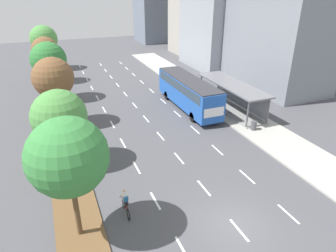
% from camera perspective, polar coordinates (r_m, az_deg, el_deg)
% --- Properties ---
extents(ground_plane, '(140.00, 140.00, 0.00)m').
position_cam_1_polar(ground_plane, '(18.46, 12.59, -17.91)').
color(ground_plane, '#4C4C51').
extents(median_strip, '(2.60, 52.00, 0.12)m').
position_cam_1_polar(median_strip, '(33.07, -20.17, 1.70)').
color(median_strip, brown).
rests_on(median_strip, ground).
extents(sidewalk_right, '(4.50, 52.00, 0.15)m').
position_cam_1_polar(sidewalk_right, '(37.51, 7.48, 5.86)').
color(sidewalk_right, '#ADAAA3').
rests_on(sidewalk_right, ground).
extents(lane_divider_left, '(0.14, 47.41, 0.01)m').
position_cam_1_polar(lane_divider_left, '(31.82, -11.38, 1.79)').
color(lane_divider_left, white).
rests_on(lane_divider_left, ground).
extents(lane_divider_center, '(0.14, 47.41, 0.01)m').
position_cam_1_polar(lane_divider_center, '(32.55, -5.35, 2.74)').
color(lane_divider_center, white).
rests_on(lane_divider_center, ground).
extents(lane_divider_right, '(0.14, 47.41, 0.01)m').
position_cam_1_polar(lane_divider_right, '(33.63, 0.36, 3.62)').
color(lane_divider_right, white).
rests_on(lane_divider_right, ground).
extents(bus_shelter, '(2.90, 10.13, 2.86)m').
position_cam_1_polar(bus_shelter, '(33.00, 12.39, 6.03)').
color(bus_shelter, gray).
rests_on(bus_shelter, sidewalk_right).
extents(bus, '(2.54, 11.29, 3.37)m').
position_cam_1_polar(bus, '(32.78, 3.86, 6.81)').
color(bus, '#2356B2').
rests_on(bus, ground).
extents(cyclist, '(0.46, 1.82, 1.71)m').
position_cam_1_polar(cyclist, '(18.41, -8.10, -14.32)').
color(cyclist, black).
rests_on(cyclist, ground).
extents(median_tree_nearest, '(4.01, 4.01, 6.87)m').
position_cam_1_polar(median_tree_nearest, '(15.21, -18.58, -5.65)').
color(median_tree_nearest, brown).
rests_on(median_tree_nearest, median_strip).
extents(median_tree_second, '(3.94, 3.94, 5.85)m').
position_cam_1_polar(median_tree_second, '(22.54, -20.02, 1.65)').
color(median_tree_second, brown).
rests_on(median_tree_second, median_strip).
extents(median_tree_third, '(3.75, 3.75, 6.53)m').
position_cam_1_polar(median_tree_third, '(29.56, -21.07, 8.55)').
color(median_tree_third, brown).
rests_on(median_tree_third, median_strip).
extents(median_tree_fourth, '(3.98, 3.98, 6.69)m').
position_cam_1_polar(median_tree_fourth, '(36.98, -21.84, 11.65)').
color(median_tree_fourth, brown).
rests_on(median_tree_fourth, median_strip).
extents(median_tree_fifth, '(3.56, 3.56, 6.15)m').
position_cam_1_polar(median_tree_fifth, '(44.55, -22.37, 13.21)').
color(median_tree_fifth, brown).
rests_on(median_tree_fifth, median_strip).
extents(median_tree_farthest, '(4.12, 4.12, 6.79)m').
position_cam_1_polar(median_tree_farthest, '(52.04, -22.63, 15.10)').
color(median_tree_farthest, brown).
rests_on(median_tree_farthest, median_strip).
extents(trash_bin, '(0.52, 0.52, 0.85)m').
position_cam_1_polar(trash_bin, '(28.99, 16.04, 0.10)').
color(trash_bin, '#4C4C51').
rests_on(trash_bin, sidewalk_right).
extents(building_near_right, '(7.62, 13.94, 19.30)m').
position_cam_1_polar(building_near_right, '(41.62, 20.87, 19.97)').
color(building_near_right, gray).
rests_on(building_near_right, ground).
extents(building_tall_right, '(7.42, 9.14, 13.76)m').
position_cam_1_polar(building_tall_right, '(75.04, -2.78, 21.08)').
color(building_tall_right, slate).
rests_on(building_tall_right, ground).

